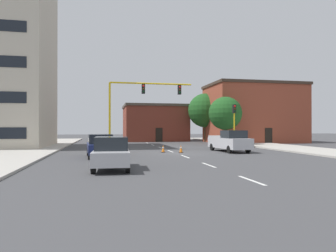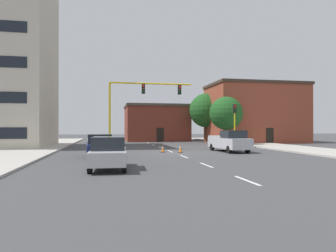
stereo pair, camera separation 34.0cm
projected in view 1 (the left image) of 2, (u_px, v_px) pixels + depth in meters
ground_plane at (176, 153)px, 26.81m from camera, size 160.00×160.00×0.00m
sidewalk_left at (33, 149)px, 31.97m from camera, size 6.00×56.00×0.14m
sidewalk_right at (269, 146)px, 37.32m from camera, size 6.00×56.00×0.14m
lane_stripe_seg_0 at (251, 180)px, 13.09m from camera, size 0.16×2.40×0.01m
lane_stripe_seg_1 at (209, 165)px, 18.48m from camera, size 0.16×2.40×0.01m
lane_stripe_seg_2 at (185, 157)px, 23.87m from camera, size 0.16×2.40×0.01m
lane_stripe_seg_3 at (170, 151)px, 29.26m from camera, size 0.16×2.40×0.01m
lane_stripe_seg_4 at (160, 148)px, 34.64m from camera, size 0.16×2.40×0.01m
lane_stripe_seg_5 at (153, 145)px, 40.03m from camera, size 0.16×2.40×0.01m
lane_stripe_seg_6 at (147, 143)px, 45.42m from camera, size 0.16×2.40×0.01m
building_brick_center at (154, 123)px, 53.17m from camera, size 10.50×9.55×6.07m
building_row_right at (254, 113)px, 47.04m from camera, size 13.77×8.95×8.81m
traffic_signal_gantry at (122, 127)px, 31.06m from camera, size 9.31×1.20×6.83m
traffic_light_pole_right at (234, 116)px, 34.28m from camera, size 0.32×0.47×4.80m
tree_right_mid at (225, 113)px, 39.70m from camera, size 4.27×4.27×6.22m
tree_right_far at (205, 110)px, 48.63m from camera, size 5.33×5.33×7.62m
pickup_truck_silver at (229, 141)px, 28.76m from camera, size 2.37×5.53×1.99m
sedan_silver_near_left at (111, 153)px, 16.65m from camera, size 2.06×4.58×1.74m
sedan_navy_mid_left at (100, 146)px, 23.32m from camera, size 2.20×4.63×1.74m
traffic_cone_roadside_a at (163, 149)px, 27.94m from camera, size 0.36×0.36×0.65m
traffic_cone_roadside_b at (181, 149)px, 27.54m from camera, size 0.36×0.36×0.71m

